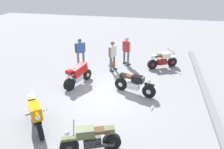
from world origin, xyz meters
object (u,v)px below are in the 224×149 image
(person_in_white_shirt, at_px, (112,54))
(person_in_red_shirt, at_px, (126,49))
(motorcycle_red_sportbike, at_px, (78,74))
(motorcycle_orange_sportbike, at_px, (36,114))
(motorcycle_cream_vintage, at_px, (162,60))
(traffic_cone, at_px, (112,62))
(person_in_blue_shirt, at_px, (80,50))
(motorcycle_black_cruiser, at_px, (134,84))
(motorcycle_olive_vintage, at_px, (91,140))

(person_in_white_shirt, bearing_deg, person_in_red_shirt, 79.06)
(motorcycle_red_sportbike, height_order, motorcycle_orange_sportbike, same)
(motorcycle_cream_vintage, xyz_separation_m, traffic_cone, (0.32, -3.08, -0.23))
(person_in_white_shirt, height_order, person_in_blue_shirt, person_in_white_shirt)
(motorcycle_black_cruiser, bearing_deg, motorcycle_olive_vintage, -85.87)
(motorcycle_orange_sportbike, distance_m, person_in_red_shirt, 7.08)
(motorcycle_black_cruiser, distance_m, person_in_blue_shirt, 4.54)
(person_in_white_shirt, distance_m, traffic_cone, 1.05)
(person_in_blue_shirt, height_order, traffic_cone, person_in_blue_shirt)
(person_in_red_shirt, bearing_deg, person_in_blue_shirt, 143.92)
(motorcycle_cream_vintage, bearing_deg, motorcycle_orange_sportbike, -153.62)
(motorcycle_olive_vintage, height_order, traffic_cone, motorcycle_olive_vintage)
(person_in_red_shirt, bearing_deg, motorcycle_orange_sportbike, -161.42)
(person_in_red_shirt, bearing_deg, traffic_cone, 150.12)
(motorcycle_orange_sportbike, height_order, person_in_red_shirt, person_in_red_shirt)
(motorcycle_cream_vintage, bearing_deg, person_in_blue_shirt, 159.48)
(motorcycle_olive_vintage, bearing_deg, traffic_cone, -104.48)
(motorcycle_orange_sportbike, distance_m, person_in_white_shirt, 5.89)
(traffic_cone, bearing_deg, motorcycle_orange_sportbike, -12.93)
(person_in_white_shirt, distance_m, person_in_blue_shirt, 2.08)
(motorcycle_red_sportbike, distance_m, motorcycle_orange_sportbike, 3.53)
(person_in_white_shirt, height_order, traffic_cone, person_in_white_shirt)
(motorcycle_black_cruiser, bearing_deg, person_in_red_shirt, 122.18)
(person_in_red_shirt, relative_size, traffic_cone, 3.36)
(motorcycle_cream_vintage, relative_size, person_in_red_shirt, 1.00)
(motorcycle_cream_vintage, relative_size, person_in_blue_shirt, 1.01)
(motorcycle_black_cruiser, relative_size, motorcycle_cream_vintage, 1.14)
(motorcycle_olive_vintage, relative_size, traffic_cone, 3.53)
(person_in_blue_shirt, bearing_deg, motorcycle_olive_vintage, 163.78)
(traffic_cone, bearing_deg, person_in_white_shirt, 15.42)
(motorcycle_cream_vintage, height_order, traffic_cone, motorcycle_cream_vintage)
(motorcycle_red_sportbike, relative_size, person_in_red_shirt, 1.06)
(motorcycle_black_cruiser, bearing_deg, motorcycle_orange_sportbike, -118.02)
(motorcycle_olive_vintage, height_order, motorcycle_cream_vintage, same)
(motorcycle_orange_sportbike, bearing_deg, person_in_blue_shirt, 143.76)
(traffic_cone, bearing_deg, person_in_blue_shirt, -76.59)
(motorcycle_olive_vintage, bearing_deg, motorcycle_orange_sportbike, -38.44)
(motorcycle_black_cruiser, xyz_separation_m, person_in_blue_shirt, (-2.65, -3.66, 0.49))
(motorcycle_cream_vintage, bearing_deg, person_in_red_shirt, 149.88)
(person_in_blue_shirt, bearing_deg, motorcycle_cream_vintage, -120.11)
(motorcycle_cream_vintage, distance_m, person_in_white_shirt, 3.11)
(motorcycle_red_sportbike, relative_size, traffic_cone, 3.57)
(person_in_red_shirt, height_order, person_in_white_shirt, person_in_white_shirt)
(motorcycle_black_cruiser, relative_size, traffic_cone, 3.84)
(motorcycle_black_cruiser, relative_size, motorcycle_red_sportbike, 1.07)
(motorcycle_olive_vintage, distance_m, person_in_white_shirt, 6.41)
(motorcycle_orange_sportbike, bearing_deg, person_in_white_shirt, 123.42)
(person_in_blue_shirt, bearing_deg, person_in_white_shirt, -135.46)
(person_in_red_shirt, bearing_deg, motorcycle_cream_vintage, -53.21)
(motorcycle_black_cruiser, xyz_separation_m, motorcycle_olive_vintage, (3.93, -0.90, -0.03))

